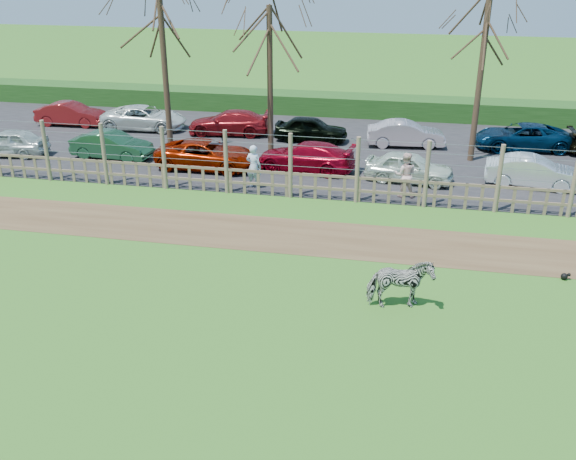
% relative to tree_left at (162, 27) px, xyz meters
% --- Properties ---
extents(ground, '(120.00, 120.00, 0.00)m').
position_rel_tree_left_xyz_m(ground, '(6.50, -12.50, -5.62)').
color(ground, '#509437').
rests_on(ground, ground).
extents(dirt_strip, '(34.00, 2.80, 0.01)m').
position_rel_tree_left_xyz_m(dirt_strip, '(6.50, -8.00, -5.61)').
color(dirt_strip, brown).
rests_on(dirt_strip, ground).
extents(asphalt, '(44.00, 13.00, 0.04)m').
position_rel_tree_left_xyz_m(asphalt, '(6.50, 2.00, -5.60)').
color(asphalt, '#232326').
rests_on(asphalt, ground).
extents(hedge, '(46.00, 2.00, 1.10)m').
position_rel_tree_left_xyz_m(hedge, '(6.50, 9.00, -5.07)').
color(hedge, '#1E4716').
rests_on(hedge, ground).
extents(fence, '(30.16, 0.16, 2.50)m').
position_rel_tree_left_xyz_m(fence, '(6.50, -4.50, -4.81)').
color(fence, brown).
rests_on(fence, ground).
extents(tree_left, '(4.80, 4.80, 7.88)m').
position_rel_tree_left_xyz_m(tree_left, '(0.00, 0.00, 0.00)').
color(tree_left, '#3D2B1E').
rests_on(tree_left, ground).
extents(tree_mid, '(4.80, 4.80, 6.83)m').
position_rel_tree_left_xyz_m(tree_mid, '(4.50, 1.00, -0.75)').
color(tree_mid, '#3D2B1E').
rests_on(tree_mid, ground).
extents(tree_right, '(4.80, 4.80, 7.35)m').
position_rel_tree_left_xyz_m(tree_right, '(13.50, 1.50, -0.37)').
color(tree_right, '#3D2B1E').
rests_on(tree_right, ground).
extents(zebra, '(1.81, 1.15, 1.41)m').
position_rel_tree_left_xyz_m(zebra, '(10.86, -11.97, -4.91)').
color(zebra, gray).
rests_on(zebra, ground).
extents(visitor_a, '(0.71, 0.54, 1.72)m').
position_rel_tree_left_xyz_m(visitor_a, '(4.91, -3.81, -4.71)').
color(visitor_a, silver).
rests_on(visitor_a, asphalt).
extents(visitor_b, '(0.86, 0.68, 1.72)m').
position_rel_tree_left_xyz_m(visitor_b, '(10.73, -3.68, -4.71)').
color(visitor_b, beige).
rests_on(visitor_b, asphalt).
extents(crow, '(0.27, 0.20, 0.22)m').
position_rel_tree_left_xyz_m(crow, '(15.48, -9.46, -5.51)').
color(crow, black).
rests_on(crow, ground).
extents(car_0, '(3.68, 1.89, 1.20)m').
position_rel_tree_left_xyz_m(car_0, '(-7.05, -1.85, -4.98)').
color(car_0, '#BBC6BD').
rests_on(car_0, asphalt).
extents(car_1, '(3.73, 1.54, 1.20)m').
position_rel_tree_left_xyz_m(car_1, '(-2.24, -1.35, -4.98)').
color(car_1, '#21522F').
rests_on(car_1, asphalt).
extents(car_2, '(4.35, 2.06, 1.20)m').
position_rel_tree_left_xyz_m(car_2, '(2.35, -1.86, -4.98)').
color(car_2, '#821500').
rests_on(car_2, asphalt).
extents(car_3, '(4.33, 2.23, 1.20)m').
position_rel_tree_left_xyz_m(car_3, '(6.55, -1.31, -4.98)').
color(car_3, maroon).
rests_on(car_3, asphalt).
extents(car_4, '(3.67, 1.84, 1.20)m').
position_rel_tree_left_xyz_m(car_4, '(10.86, -1.90, -4.98)').
color(car_4, silver).
rests_on(car_4, asphalt).
extents(car_5, '(3.75, 1.61, 1.20)m').
position_rel_tree_left_xyz_m(car_5, '(15.66, -1.53, -4.98)').
color(car_5, silver).
rests_on(car_5, asphalt).
extents(car_7, '(3.68, 1.37, 1.20)m').
position_rel_tree_left_xyz_m(car_7, '(-6.97, 3.71, -4.98)').
color(car_7, maroon).
rests_on(car_7, asphalt).
extents(car_8, '(4.43, 2.24, 1.20)m').
position_rel_tree_left_xyz_m(car_8, '(-2.83, 3.70, -4.98)').
color(car_8, silver).
rests_on(car_8, asphalt).
extents(car_9, '(4.27, 2.06, 1.20)m').
position_rel_tree_left_xyz_m(car_9, '(1.78, 3.59, -4.98)').
color(car_9, maroon).
rests_on(car_9, asphalt).
extents(car_10, '(3.53, 1.43, 1.20)m').
position_rel_tree_left_xyz_m(car_10, '(6.03, 3.17, -4.98)').
color(car_10, black).
rests_on(car_10, asphalt).
extents(car_11, '(3.75, 1.63, 1.20)m').
position_rel_tree_left_xyz_m(car_11, '(10.58, 3.16, -4.98)').
color(car_11, '#BFAFB2').
rests_on(car_11, asphalt).
extents(car_12, '(4.52, 2.47, 1.20)m').
position_rel_tree_left_xyz_m(car_12, '(15.89, 3.71, -4.98)').
color(car_12, '#06213C').
rests_on(car_12, asphalt).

